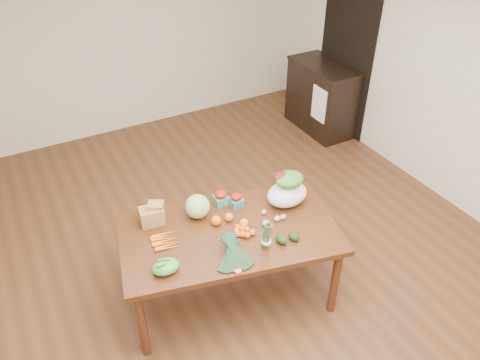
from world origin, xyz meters
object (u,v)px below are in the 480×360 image
mandarin_cluster (243,230)px  cabbage (197,206)px  kale_bunch (234,255)px  asparagus_bundle (267,236)px  salad_bag (287,190)px  paper_bag (151,214)px  dining_table (230,264)px  cabinet (321,97)px

mandarin_cluster → cabbage: bearing=120.3°
kale_bunch → asparagus_bundle: (0.29, 0.03, 0.05)m
kale_bunch → salad_bag: salad_bag is taller
asparagus_bundle → mandarin_cluster: bearing=123.7°
cabbage → salad_bag: size_ratio=0.56×
cabbage → paper_bag: bearing=164.7°
dining_table → kale_bunch: 0.58m
mandarin_cluster → asparagus_bundle: 0.25m
dining_table → cabbage: size_ratio=8.46×
cabbage → asparagus_bundle: 0.67m
mandarin_cluster → salad_bag: (0.53, 0.17, 0.10)m
cabinet → cabbage: cabbage is taller
dining_table → kale_bunch: kale_bunch is taller
paper_bag → mandarin_cluster: (0.59, -0.48, -0.05)m
mandarin_cluster → asparagus_bundle: (0.08, -0.22, 0.08)m
cabbage → salad_bag: 0.78m
kale_bunch → asparagus_bundle: bearing=18.0°
paper_bag → asparagus_bundle: bearing=-46.2°
cabinet → mandarin_cluster: 3.30m
kale_bunch → asparagus_bundle: size_ratio=1.60×
dining_table → salad_bag: (0.60, 0.08, 0.52)m
cabinet → cabbage: bearing=-145.7°
kale_bunch → salad_bag: size_ratio=1.10×
cabbage → dining_table: bearing=-63.5°
cabbage → mandarin_cluster: bearing=-59.7°
cabinet → dining_table: bearing=-140.0°
kale_bunch → asparagus_bundle: 0.29m
cabinet → mandarin_cluster: (-2.44, -2.20, 0.32)m
paper_bag → mandarin_cluster: bearing=-39.1°
mandarin_cluster → kale_bunch: size_ratio=0.45×
cabinet → mandarin_cluster: bearing=-138.1°
paper_bag → kale_bunch: size_ratio=0.63×
kale_bunch → mandarin_cluster: bearing=63.3°
dining_table → salad_bag: size_ratio=4.78×
kale_bunch → paper_bag: bearing=130.7°
dining_table → salad_bag: 0.80m
kale_bunch → salad_bag: bearing=42.6°
asparagus_bundle → salad_bag: bearing=54.5°
cabinet → salad_bag: bearing=-133.4°
mandarin_cluster → salad_bag: bearing=17.7°
cabbage → asparagus_bundle: (0.30, -0.60, 0.02)m
cabinet → asparagus_bundle: 3.40m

